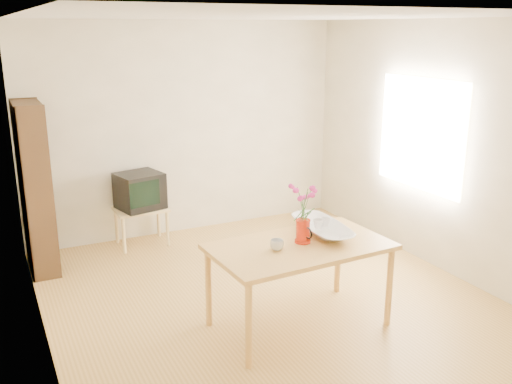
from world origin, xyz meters
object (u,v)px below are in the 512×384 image
pitcher (303,232)px  bowl (323,206)px  table (300,253)px  television (139,190)px  mug (277,245)px

pitcher → bowl: bearing=19.5°
table → bowl: bowl is taller
table → pitcher: pitcher is taller
pitcher → television: size_ratio=0.37×
table → mug: 0.26m
pitcher → bowl: (0.28, 0.13, 0.15)m
table → mug: (-0.23, -0.02, 0.12)m
table → television: 2.60m
table → bowl: (0.32, 0.17, 0.32)m
table → pitcher: 0.18m
television → mug: bearing=-92.4°
mug → table: bearing=142.2°
mug → pitcher: bearing=148.8°
pitcher → mug: size_ratio=1.88×
bowl → television: 2.57m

